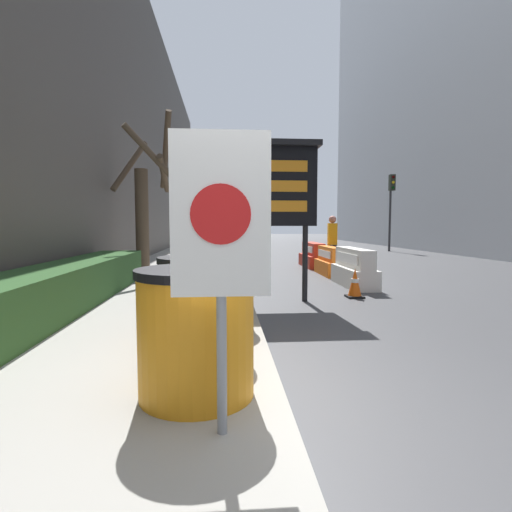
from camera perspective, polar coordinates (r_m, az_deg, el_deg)
The scene contains 17 objects.
ground_plane at distance 2.93m, azimuth 5.20°, elevation -24.20°, with size 120.00×120.00×0.00m, color #3F3F42.
sidewalk_left at distance 3.13m, azimuth -30.45°, elevation -21.18°, with size 3.45×56.00×0.16m.
building_left_facade at distance 13.33m, azimuth -19.67°, elevation 21.34°, with size 0.40×50.40×10.67m.
hedge_strip at distance 6.39m, azimuth -26.75°, elevation -4.31°, with size 0.90×7.46×0.65m.
bare_tree at distance 10.97m, azimuth -15.48°, elevation 7.74°, with size 1.77×1.90×4.16m.
barrel_drum_foreground at distance 2.98m, azimuth -8.51°, elevation -10.68°, with size 0.87×0.87×0.93m.
barrel_drum_middle at distance 4.02m, azimuth -7.70°, elevation -6.71°, with size 0.87×0.87×0.93m.
barrel_drum_back at distance 5.07m, azimuth -5.66°, elevation -4.37°, with size 0.87×0.87×0.93m.
warning_sign at distance 2.29m, azimuth -5.04°, elevation 3.12°, with size 0.57×0.08×1.77m.
message_board at distance 7.25m, azimuth 1.31°, elevation 10.00°, with size 1.97×0.36×2.89m.
jersey_barrier_white at distance 9.45m, azimuth 13.82°, elevation -1.88°, with size 0.57×1.87×0.87m.
jersey_barrier_orange_near at distance 11.46m, azimuth 10.51°, elevation -0.91°, with size 0.54×1.63×0.79m.
jersey_barrier_red_striped at distance 13.54m, azimuth 8.14°, elevation -0.03°, with size 0.63×1.88×0.81m.
traffic_cone_near at distance 7.96m, azimuth 13.94°, elevation -3.81°, with size 0.32×0.32×0.57m.
traffic_light_near_curb at distance 18.72m, azimuth -0.50°, elevation 9.34°, with size 0.28×0.44×4.15m.
traffic_light_far_side at distance 22.52m, azimuth 18.76°, elevation 8.11°, with size 0.28×0.45×4.06m.
pedestrian_worker at distance 12.29m, azimuth 10.83°, elevation 2.46°, with size 0.34×0.48×1.68m.
Camera 1 is at (-0.45, -2.53, 1.40)m, focal length 28.00 mm.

